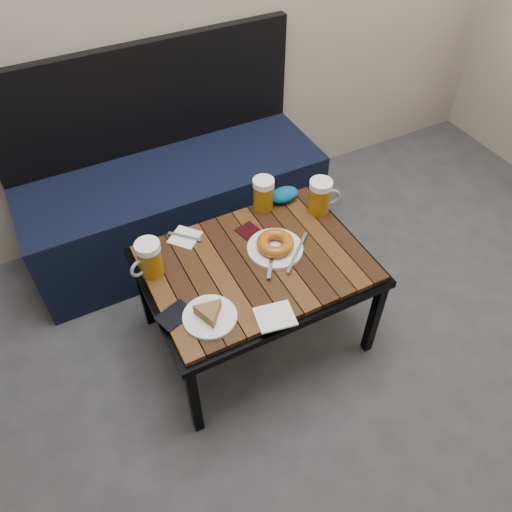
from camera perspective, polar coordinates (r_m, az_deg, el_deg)
name	(u,v)px	position (r m, az deg, el deg)	size (l,w,h in m)	color
bench	(174,198)	(2.47, -9.34, 6.56)	(1.40, 0.50, 0.95)	black
cafe_table	(256,269)	(1.89, 0.00, -1.50)	(0.84, 0.62, 0.47)	black
beer_mug_left	(149,259)	(1.81, -12.10, -0.29)	(0.14, 0.11, 0.14)	#915E0B
beer_mug_centre	(264,193)	(2.04, 0.89, 7.16)	(0.13, 0.11, 0.14)	#915E0B
beer_mug_right	(320,196)	(2.04, 7.38, 6.81)	(0.14, 0.11, 0.15)	#915E0B
plate_pie	(210,314)	(1.69, -5.32, -6.65)	(0.18, 0.18, 0.05)	white
plate_bagel	(275,246)	(1.89, 2.22, 1.21)	(0.26, 0.25, 0.06)	white
napkin_left	(185,237)	(1.96, -8.13, 2.11)	(0.15, 0.15, 0.01)	white
napkin_right	(275,317)	(1.69, 2.19, -6.94)	(0.15, 0.13, 0.01)	white
passport_navy	(175,315)	(1.72, -9.27, -6.69)	(0.08, 0.12, 0.01)	black
passport_burgundy	(251,233)	(1.97, -0.60, 2.69)	(0.08, 0.11, 0.01)	black
knit_pouch	(284,195)	(2.10, 3.22, 6.99)	(0.13, 0.08, 0.06)	navy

